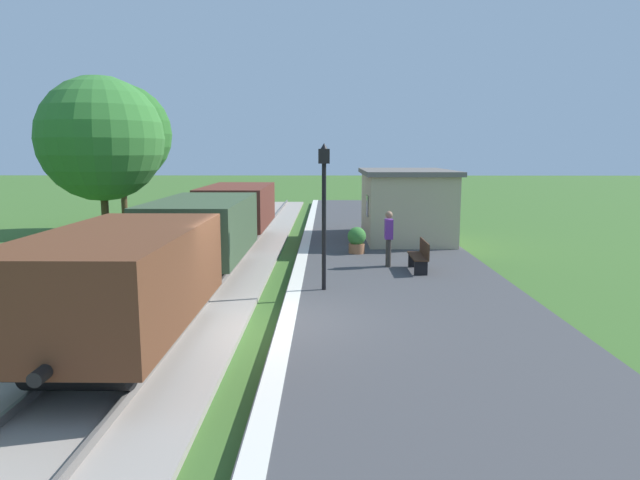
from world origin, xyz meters
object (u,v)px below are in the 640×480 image
freight_train (202,233)px  potted_planter (357,240)px  tree_field_left (121,134)px  bench_near_hut (420,255)px  tree_trackside_far (101,139)px  person_waiting (389,236)px  station_hut (405,204)px  lamp_post_near (324,190)px

freight_train → potted_planter: (4.67, 3.11, -0.67)m
freight_train → tree_field_left: size_ratio=2.83×
freight_train → bench_near_hut: size_ratio=12.93×
bench_near_hut → tree_trackside_far: size_ratio=0.23×
person_waiting → tree_field_left: bearing=-38.7°
station_hut → person_waiting: size_ratio=3.39×
station_hut → freight_train: bearing=-135.7°
station_hut → potted_planter: size_ratio=6.33×
bench_near_hut → tree_field_left: (-12.33, 10.13, 3.82)m
tree_trackside_far → bench_near_hut: bearing=-24.3°
tree_trackside_far → person_waiting: bearing=-23.0°
potted_planter → lamp_post_near: (-1.11, -5.29, 2.08)m
potted_planter → tree_field_left: (-10.61, 7.17, 3.82)m
potted_planter → lamp_post_near: lamp_post_near is taller
bench_near_hut → potted_planter: size_ratio=1.64×
person_waiting → bench_near_hut: bearing=143.5°
lamp_post_near → tree_trackside_far: tree_trackside_far is taller
tree_trackside_far → tree_field_left: bearing=101.8°
freight_train → tree_field_left: bearing=120.0°
tree_trackside_far → tree_field_left: 5.16m
station_hut → tree_trackside_far: bearing=-173.2°
station_hut → bench_near_hut: 6.56m
potted_planter → bench_near_hut: bearing=-59.9°
station_hut → bench_near_hut: station_hut is taller
lamp_post_near → potted_planter: bearing=78.2°
station_hut → potted_planter: bearing=-121.2°
freight_train → bench_near_hut: (6.39, 0.16, -0.68)m
station_hut → lamp_post_near: lamp_post_near is taller
station_hut → tree_trackside_far: 12.05m
freight_train → potted_planter: 5.65m
person_waiting → tree_field_left: tree_field_left is taller
freight_train → tree_field_left: (-5.95, 10.28, 3.15)m
lamp_post_near → tree_trackside_far: (-8.45, 7.42, 1.41)m
potted_planter → tree_trackside_far: 10.40m
tree_field_left → lamp_post_near: bearing=-52.7°
station_hut → tree_trackside_far: (-11.69, -1.39, 2.56)m
person_waiting → potted_planter: 2.49m
freight_train → person_waiting: (5.52, 0.82, -0.21)m
tree_trackside_far → tree_field_left: tree_field_left is taller
freight_train → tree_field_left: tree_field_left is taller
station_hut → tree_field_left: (-12.75, 3.64, 2.89)m
person_waiting → potted_planter: size_ratio=1.87×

